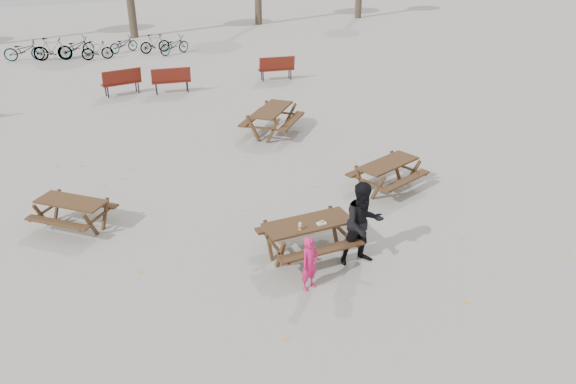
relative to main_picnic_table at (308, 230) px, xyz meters
name	(u,v)px	position (x,y,z in m)	size (l,w,h in m)	color
ground	(308,255)	(0.00, 0.00, -0.59)	(80.00, 80.00, 0.00)	gray
main_picnic_table	(308,230)	(0.00, 0.00, 0.00)	(1.80, 1.45, 0.78)	#392514
food_tray	(322,223)	(0.20, -0.18, 0.21)	(0.18, 0.11, 0.04)	white
bread_roll	(322,222)	(0.20, -0.18, 0.25)	(0.14, 0.06, 0.05)	tan
soda_bottle	(300,227)	(-0.29, -0.21, 0.26)	(0.07, 0.07, 0.17)	silver
child	(310,264)	(-0.48, -1.03, -0.04)	(0.40, 0.26, 1.08)	#E11C64
adult	(363,224)	(0.86, -0.67, 0.29)	(0.86, 0.67, 1.76)	black
picnic_table_east	(387,176)	(3.21, 1.97, -0.22)	(1.70, 1.37, 0.73)	#392514
picnic_table_north	(73,214)	(-4.27, 3.18, -0.25)	(1.56, 1.26, 0.67)	#392514
picnic_table_far	(272,121)	(2.11, 6.89, -0.17)	(1.93, 1.55, 0.83)	#392514
park_bench_row	(141,83)	(-0.89, 12.79, -0.07)	(13.44, 1.58, 1.03)	maroon
bicycle_row	(94,47)	(-1.69, 20.36, -0.11)	(8.74, 2.69, 1.07)	black
fallen_leaves	(281,200)	(0.50, 2.50, -0.58)	(11.00, 11.00, 0.01)	gold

